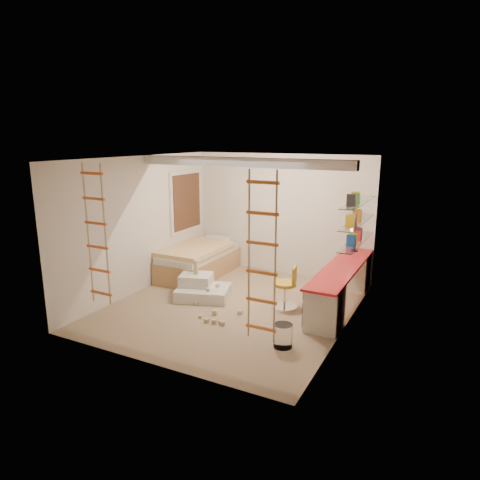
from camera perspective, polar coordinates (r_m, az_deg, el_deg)
The scene contains 15 objects.
floor at distance 7.72m, azimuth -1.03°, elevation -8.79°, with size 4.50×4.50×0.00m, color #967861.
ceiling_beam at distance 7.42m, azimuth 0.00°, elevation 10.34°, with size 4.00×0.18×0.16m, color white.
window_frame at distance 9.55m, azimuth -7.27°, elevation 5.12°, with size 0.06×1.15×1.35m, color white.
window_blind at distance 9.53m, azimuth -7.07°, elevation 5.11°, with size 0.02×1.00×1.20m, color #4C2D1E.
rope_ladder_left at distance 6.71m, azimuth -18.57°, elevation 0.60°, with size 0.41×0.04×2.13m, color #CF4B23, non-canonical shape.
rope_ladder_right at distance 5.17m, azimuth 2.93°, elevation -2.44°, with size 0.41×0.04×2.13m, color orange, non-canonical shape.
waste_bin at distance 6.30m, azimuth 5.75°, elevation -12.57°, with size 0.28×0.28×0.34m, color white.
desk at distance 7.77m, azimuth 13.35°, elevation -5.85°, with size 0.56×2.80×0.75m.
shelves at distance 7.71m, azimuth 15.38°, elevation 2.33°, with size 0.25×1.80×0.71m.
bed at distance 9.32m, azimuth -5.51°, elevation -2.73°, with size 1.02×2.00×0.69m.
task_lamp at distance 8.48m, azimuth 14.90°, elevation 0.85°, with size 0.14×0.36×0.57m.
swivel_chair at distance 7.56m, azimuth 6.14°, elevation -7.03°, with size 0.54×0.54×0.78m.
play_platform at distance 8.10m, azimuth -5.19°, elevation -6.50°, with size 1.14×1.00×0.42m.
toy_blocks at distance 7.55m, azimuth -4.37°, elevation -7.70°, with size 1.27×1.09×0.69m.
books at distance 7.69m, azimuth 15.42°, elevation 2.92°, with size 0.14×0.70×0.92m.
Camera 1 is at (3.38, -6.29, 2.95)m, focal length 32.00 mm.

